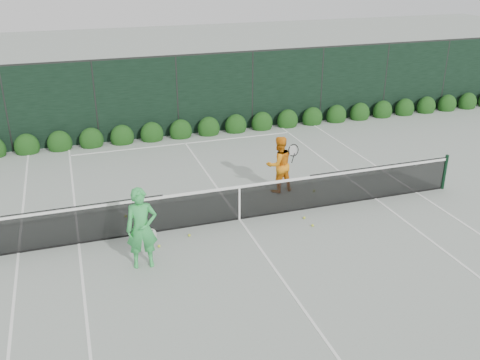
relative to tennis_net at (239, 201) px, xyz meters
name	(u,v)px	position (x,y,z in m)	size (l,w,h in m)	color
ground	(239,219)	(0.02, 0.00, -0.53)	(80.00, 80.00, 0.00)	gray
tennis_net	(239,201)	(0.00, 0.00, 0.00)	(12.90, 0.10, 1.07)	#10321C
player_woman	(142,228)	(-2.72, -1.46, 0.41)	(0.73, 0.51, 1.89)	green
player_man	(279,164)	(1.70, 1.39, 0.31)	(0.96, 0.76, 1.69)	orange
court_lines	(239,219)	(0.02, 0.00, -0.53)	(11.03, 23.83, 0.01)	white
windscreen_fence	(280,212)	(0.02, -2.71, 0.98)	(32.00, 21.07, 3.06)	black
hedge_row	(181,131)	(0.02, 7.15, -0.30)	(31.66, 0.65, 0.94)	#11330E
tennis_balls	(237,221)	(-0.08, -0.12, -0.50)	(5.56, 2.11, 0.07)	#CBDE31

